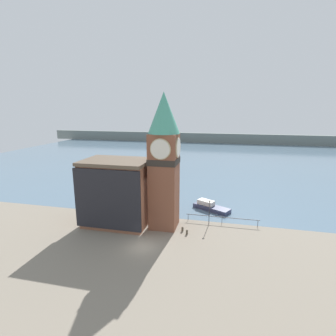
# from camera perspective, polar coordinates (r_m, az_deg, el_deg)

# --- Properties ---
(ground_plane) EXTENTS (160.00, 160.00, 0.00)m
(ground_plane) POSITION_cam_1_polar(r_m,az_deg,el_deg) (36.15, -5.62, -16.72)
(ground_plane) COLOR gray
(water) EXTENTS (160.00, 120.00, 0.00)m
(water) POSITION_cam_1_polar(r_m,az_deg,el_deg) (101.80, 7.03, 2.70)
(water) COLOR slate
(water) RESTS_ON ground_plane
(far_shoreline) EXTENTS (180.00, 3.00, 5.00)m
(far_shoreline) POSITION_cam_1_polar(r_m,az_deg,el_deg) (140.91, 8.83, 6.49)
(far_shoreline) COLOR slate
(far_shoreline) RESTS_ON water
(pier_railing) EXTENTS (11.41, 0.08, 1.09)m
(pier_railing) POSITION_cam_1_polar(r_m,az_deg,el_deg) (42.89, 11.70, -10.54)
(pier_railing) COLOR #333338
(pier_railing) RESTS_ON ground_plane
(clock_tower) EXTENTS (4.59, 4.59, 20.10)m
(clock_tower) POSITION_cam_1_polar(r_m,az_deg,el_deg) (38.28, -0.87, 2.10)
(clock_tower) COLOR brown
(clock_tower) RESTS_ON ground_plane
(pier_building) EXTENTS (10.14, 7.23, 10.19)m
(pier_building) POSITION_cam_1_polar(r_m,az_deg,el_deg) (41.49, -11.10, -5.19)
(pier_building) COLOR #935B42
(pier_building) RESTS_ON ground_plane
(boat_near) EXTENTS (6.91, 5.07, 1.55)m
(boat_near) POSITION_cam_1_polar(r_m,az_deg,el_deg) (48.14, 9.17, -8.29)
(boat_near) COLOR #333856
(boat_near) RESTS_ON water
(mooring_bollard_near) EXTENTS (0.34, 0.34, 0.69)m
(mooring_bollard_near) POSITION_cam_1_polar(r_m,az_deg,el_deg) (39.89, 3.18, -13.08)
(mooring_bollard_near) COLOR brown
(mooring_bollard_near) RESTS_ON ground_plane
(mooring_bollard_far) EXTENTS (0.32, 0.32, 0.70)m
(mooring_bollard_far) POSITION_cam_1_polar(r_m,az_deg,el_deg) (39.05, 4.15, -13.68)
(mooring_bollard_far) COLOR brown
(mooring_bollard_far) RESTS_ON ground_plane
(lamp_post) EXTENTS (0.32, 0.32, 4.08)m
(lamp_post) POSITION_cam_1_polar(r_m,az_deg,el_deg) (41.29, 9.00, -8.56)
(lamp_post) COLOR #2D2D33
(lamp_post) RESTS_ON ground_plane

